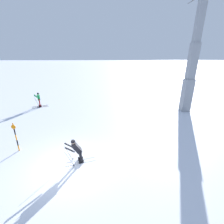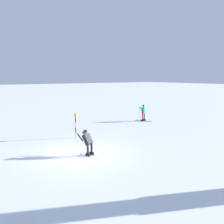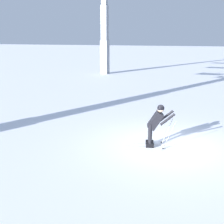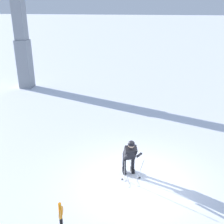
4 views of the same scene
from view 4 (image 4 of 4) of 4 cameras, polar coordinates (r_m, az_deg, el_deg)
The scene contains 3 objects.
ground_plane at distance 10.21m, azimuth 4.90°, elevation -14.33°, with size 260.00×260.00×0.00m, color white.
skier_carving_main at distance 10.05m, azimuth 3.76°, elevation -8.81°, with size 1.04×1.81×1.68m.
lift_tower_near at distance 21.01m, azimuth -18.55°, elevation 16.83°, with size 0.90×2.74×11.02m.
Camera 4 is at (0.26, -8.22, 6.04)m, focal length 44.02 mm.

